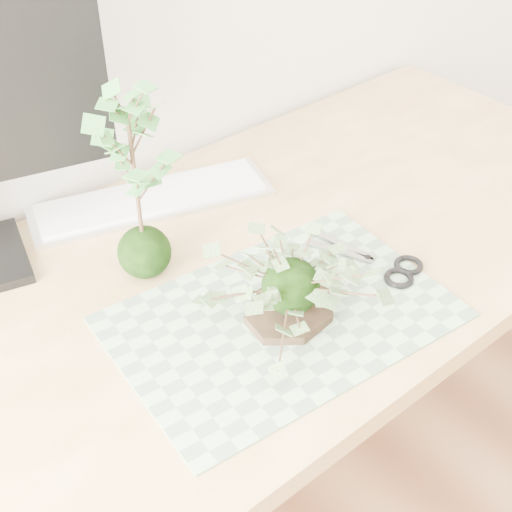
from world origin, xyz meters
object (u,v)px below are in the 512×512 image
at_px(ivy_kokedama, 292,265).
at_px(maple_kokedama, 130,136).
at_px(keyboard, 152,199).
at_px(desk, 252,300).

bearing_deg(ivy_kokedama, maple_kokedama, 115.86).
bearing_deg(maple_kokedama, ivy_kokedama, -64.14).
bearing_deg(ivy_kokedama, keyboard, 88.92).
relative_size(ivy_kokedama, keyboard, 0.59).
bearing_deg(keyboard, ivy_kokedama, -74.29).
bearing_deg(desk, ivy_kokedama, -106.77).
xyz_separation_m(maple_kokedama, keyboard, (0.12, 0.16, -0.24)).
xyz_separation_m(ivy_kokedama, maple_kokedama, (-0.11, 0.22, 0.15)).
distance_m(ivy_kokedama, maple_kokedama, 0.29).
relative_size(ivy_kokedama, maple_kokedama, 0.76).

